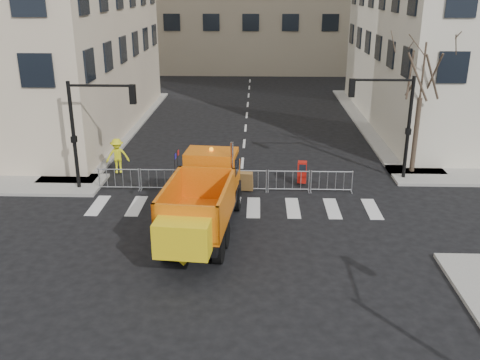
{
  "coord_description": "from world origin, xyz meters",
  "views": [
    {
      "loc": [
        0.83,
        -17.07,
        9.58
      ],
      "look_at": [
        0.18,
        2.5,
        2.43
      ],
      "focal_mm": 40.0,
      "sensor_mm": 36.0,
      "label": 1
    }
  ],
  "objects_px": {
    "plow_truck": "(203,198)",
    "cop_c": "(219,177)",
    "cop_a": "(212,177)",
    "newspaper_box": "(302,172)",
    "worker": "(118,156)",
    "cop_b": "(204,180)"
  },
  "relations": [
    {
      "from": "plow_truck",
      "to": "cop_b",
      "type": "distance_m",
      "value": 4.02
    },
    {
      "from": "cop_c",
      "to": "worker",
      "type": "distance_m",
      "value": 6.23
    },
    {
      "from": "cop_a",
      "to": "cop_b",
      "type": "distance_m",
      "value": 0.55
    },
    {
      "from": "cop_a",
      "to": "worker",
      "type": "height_order",
      "value": "worker"
    },
    {
      "from": "cop_a",
      "to": "worker",
      "type": "xyz_separation_m",
      "value": [
        -5.24,
        2.73,
        0.17
      ]
    },
    {
      "from": "cop_c",
      "to": "worker",
      "type": "relative_size",
      "value": 1.02
    },
    {
      "from": "plow_truck",
      "to": "cop_c",
      "type": "relative_size",
      "value": 4.96
    },
    {
      "from": "cop_a",
      "to": "worker",
      "type": "distance_m",
      "value": 5.91
    },
    {
      "from": "plow_truck",
      "to": "cop_b",
      "type": "xyz_separation_m",
      "value": [
        -0.37,
        3.95,
        -0.66
      ]
    },
    {
      "from": "plow_truck",
      "to": "cop_b",
      "type": "height_order",
      "value": "plow_truck"
    },
    {
      "from": "plow_truck",
      "to": "newspaper_box",
      "type": "distance_m",
      "value": 7.43
    },
    {
      "from": "cop_c",
      "to": "cop_a",
      "type": "bearing_deg",
      "value": -70.23
    },
    {
      "from": "plow_truck",
      "to": "cop_b",
      "type": "relative_size",
      "value": 5.08
    },
    {
      "from": "cop_c",
      "to": "worker",
      "type": "height_order",
      "value": "worker"
    },
    {
      "from": "cop_a",
      "to": "cop_c",
      "type": "relative_size",
      "value": 0.97
    },
    {
      "from": "worker",
      "to": "newspaper_box",
      "type": "bearing_deg",
      "value": -18.53
    },
    {
      "from": "newspaper_box",
      "to": "cop_c",
      "type": "bearing_deg",
      "value": -153.14
    },
    {
      "from": "plow_truck",
      "to": "cop_c",
      "type": "xyz_separation_m",
      "value": [
        0.34,
        4.38,
        -0.64
      ]
    },
    {
      "from": "plow_truck",
      "to": "worker",
      "type": "bearing_deg",
      "value": 41.85
    },
    {
      "from": "cop_a",
      "to": "newspaper_box",
      "type": "height_order",
      "value": "cop_a"
    },
    {
      "from": "plow_truck",
      "to": "cop_a",
      "type": "distance_m",
      "value": 4.43
    },
    {
      "from": "plow_truck",
      "to": "worker",
      "type": "height_order",
      "value": "plow_truck"
    }
  ]
}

